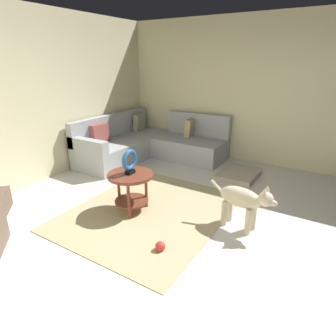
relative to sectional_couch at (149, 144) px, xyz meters
The scene contains 10 objects.
ground_plane 2.85m from the sectional_couch, 134.68° to the right, with size 6.00×6.00×0.10m, color silver.
wall_back 2.44m from the sectional_couch, 155.09° to the left, with size 6.00×0.12×2.70m, color beige.
wall_right 2.47m from the sectional_couch, 64.81° to the right, with size 0.12×6.00×2.70m, color beige.
area_rug 2.28m from the sectional_couch, 144.49° to the right, with size 2.30×1.90×0.01m, color tan.
sectional_couch is the anchor object (origin of this frame).
side_table 2.24m from the sectional_couch, 150.72° to the right, with size 0.60×0.60×0.54m.
torus_sculpture 2.27m from the sectional_couch, 150.72° to the right, with size 0.28×0.08×0.33m.
dog_bed_mat 1.95m from the sectional_couch, 90.36° to the right, with size 0.80×0.60×0.09m, color #B2A38E.
dog 2.96m from the sectional_couch, 122.70° to the right, with size 0.29×0.85×0.63m.
dog_toy_ball 3.13m from the sectional_couch, 142.61° to the right, with size 0.11×0.11×0.11m, color red.
Camera 1 is at (-2.62, -1.29, 1.92)m, focal length 30.54 mm.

